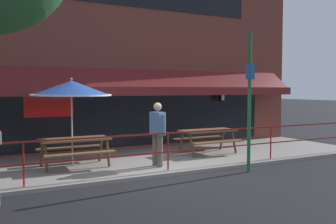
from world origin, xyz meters
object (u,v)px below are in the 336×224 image
(picnic_table_left, at_px, (75,144))
(pedestrian_walking, at_px, (158,131))
(patio_umbrella_left, at_px, (71,89))
(picnic_table_centre, at_px, (208,135))
(street_sign_pole, at_px, (249,100))

(picnic_table_left, bearing_deg, pedestrian_walking, -25.75)
(patio_umbrella_left, distance_m, pedestrian_walking, 2.59)
(picnic_table_left, distance_m, patio_umbrella_left, 1.50)
(patio_umbrella_left, bearing_deg, picnic_table_centre, -2.30)
(picnic_table_centre, bearing_deg, patio_umbrella_left, 177.70)
(picnic_table_left, height_order, pedestrian_walking, pedestrian_walking)
(picnic_table_centre, height_order, street_sign_pole, street_sign_pole)
(picnic_table_centre, relative_size, street_sign_pole, 0.50)
(picnic_table_left, relative_size, patio_umbrella_left, 0.76)
(picnic_table_left, height_order, street_sign_pole, street_sign_pole)
(picnic_table_centre, xyz_separation_m, pedestrian_walking, (-2.33, -1.08, 0.35))
(picnic_table_centre, height_order, pedestrian_walking, pedestrian_walking)
(pedestrian_walking, bearing_deg, picnic_table_left, 154.25)
(picnic_table_left, xyz_separation_m, street_sign_pole, (3.98, -2.27, 1.17))
(picnic_table_centre, bearing_deg, pedestrian_walking, -155.13)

